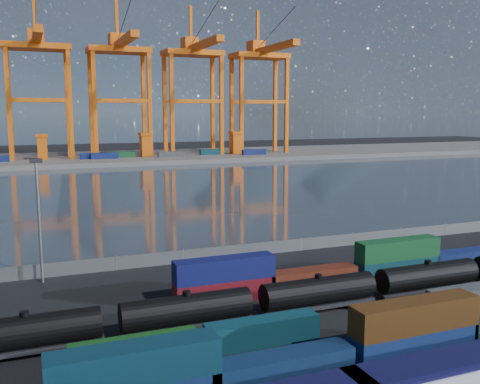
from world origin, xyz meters
name	(u,v)px	position (x,y,z in m)	size (l,w,h in m)	color
ground	(341,320)	(0.00, 0.00, 0.00)	(700.00, 700.00, 0.00)	black
harbor_water	(145,190)	(0.00, 105.00, 0.01)	(700.00, 700.00, 0.00)	#2B353F
far_quay	(99,158)	(0.00, 210.00, 1.00)	(700.00, 70.00, 2.00)	#514F4C
distant_mountains	(57,42)	(63.02, 1600.00, 220.29)	(2470.00, 1100.00, 520.00)	#1E2630
container_row_south	(382,342)	(-2.36, -10.31, 2.18)	(140.76, 2.60, 5.55)	#3F4144
container_row_mid	(284,323)	(-8.12, -2.26, 1.71)	(140.77, 2.35, 5.01)	#464A4C
container_row_north	(235,284)	(-8.44, 10.32, 2.01)	(142.59, 2.51, 5.35)	navy
tanker_string	(256,301)	(-8.79, 3.28, 2.18)	(122.66, 3.04, 4.35)	black
waterfront_fence	(245,250)	(0.00, 28.00, 1.00)	(160.12, 0.12, 2.20)	#595B5E
yard_light_mast	(39,214)	(-30.00, 26.00, 9.30)	(1.60, 0.40, 16.60)	slate
gantry_cranes	(80,62)	(-7.50, 203.07, 44.61)	(202.99, 53.75, 72.78)	orange
quay_containers	(77,157)	(-11.00, 195.46, 3.30)	(172.58, 10.99, 2.60)	navy
straddle_carriers	(95,145)	(-2.50, 200.00, 7.82)	(140.00, 7.00, 11.10)	orange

